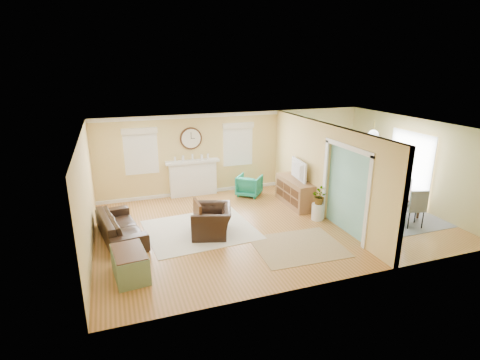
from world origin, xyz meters
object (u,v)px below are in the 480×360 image
object	(u,v)px
sofa	(120,226)
eames_chair	(212,221)
dining_table	(382,200)
green_chair	(249,185)
credenza	(295,192)

from	to	relation	value
sofa	eames_chair	xyz separation A→B (m)	(2.16, -0.52, 0.04)
eames_chair	dining_table	xyz separation A→B (m)	(5.03, -0.15, -0.01)
green_chair	credenza	distance (m)	1.60
eames_chair	credenza	distance (m)	3.12
credenza	green_chair	bearing A→B (deg)	128.96
eames_chair	dining_table	bearing A→B (deg)	104.25
green_chair	dining_table	xyz separation A→B (m)	(3.13, -2.54, 0.01)
eames_chair	green_chair	size ratio (longest dim) A/B	1.49
eames_chair	green_chair	distance (m)	3.06
eames_chair	dining_table	world-z (taller)	eames_chair
credenza	eames_chair	bearing A→B (deg)	-158.34
green_chair	eames_chair	bearing A→B (deg)	90.99
sofa	eames_chair	distance (m)	2.22
sofa	eames_chair	bearing A→B (deg)	-113.33
green_chair	credenza	size ratio (longest dim) A/B	0.45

